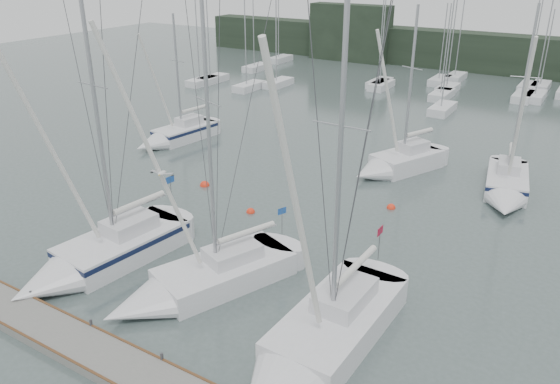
% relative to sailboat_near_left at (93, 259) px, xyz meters
% --- Properties ---
extents(ground, '(160.00, 160.00, 0.00)m').
position_rel_sailboat_near_left_xyz_m(ground, '(5.86, 0.56, -0.66)').
color(ground, '#495956').
rests_on(ground, ground).
extents(dock, '(24.00, 2.00, 0.40)m').
position_rel_sailboat_near_left_xyz_m(dock, '(5.86, -4.44, -0.46)').
color(dock, slate).
rests_on(dock, ground).
extents(far_treeline, '(90.00, 4.00, 5.00)m').
position_rel_sailboat_near_left_xyz_m(far_treeline, '(5.86, 62.56, 1.84)').
color(far_treeline, black).
rests_on(far_treeline, ground).
extents(far_building_left, '(12.00, 3.00, 8.00)m').
position_rel_sailboat_near_left_xyz_m(far_building_left, '(-14.14, 60.56, 3.34)').
color(far_building_left, black).
rests_on(far_building_left, ground).
extents(mast_forest, '(58.40, 23.79, 14.57)m').
position_rel_sailboat_near_left_xyz_m(mast_forest, '(5.55, 46.82, -0.17)').
color(mast_forest, white).
rests_on(mast_forest, ground).
extents(sailboat_near_left, '(4.29, 10.04, 15.64)m').
position_rel_sailboat_near_left_xyz_m(sailboat_near_left, '(0.00, 0.00, 0.00)').
color(sailboat_near_left, white).
rests_on(sailboat_near_left, ground).
extents(sailboat_near_center, '(6.30, 9.84, 15.49)m').
position_rel_sailboat_near_left_xyz_m(sailboat_near_center, '(5.51, 0.72, -0.12)').
color(sailboat_near_center, white).
rests_on(sailboat_near_center, ground).
extents(sailboat_near_right, '(3.52, 11.04, 15.76)m').
position_rel_sailboat_near_left_xyz_m(sailboat_near_right, '(12.68, -0.33, -0.05)').
color(sailboat_near_right, white).
rests_on(sailboat_near_right, ground).
extents(sailboat_mid_a, '(3.56, 8.16, 11.24)m').
position_rel_sailboat_near_left_xyz_m(sailboat_mid_a, '(-10.33, 17.48, -0.06)').
color(sailboat_mid_a, white).
rests_on(sailboat_mid_a, ground).
extents(sailboat_mid_c, '(5.50, 7.97, 12.52)m').
position_rel_sailboat_near_left_xyz_m(sailboat_mid_c, '(8.02, 20.68, -0.03)').
color(sailboat_mid_c, white).
rests_on(sailboat_mid_c, ground).
extents(sailboat_mid_d, '(3.94, 8.52, 12.94)m').
position_rel_sailboat_near_left_xyz_m(sailboat_mid_d, '(15.93, 20.46, -0.05)').
color(sailboat_mid_d, white).
rests_on(sailboat_mid_d, ground).
extents(buoy_a, '(0.55, 0.55, 0.55)m').
position_rel_sailboat_near_left_xyz_m(buoy_a, '(2.90, 9.75, -0.66)').
color(buoy_a, red).
rests_on(buoy_a, ground).
extents(buoy_b, '(0.56, 0.56, 0.56)m').
position_rel_sailboat_near_left_xyz_m(buoy_b, '(10.13, 14.93, -0.66)').
color(buoy_b, red).
rests_on(buoy_b, ground).
extents(buoy_c, '(0.67, 0.67, 0.67)m').
position_rel_sailboat_near_left_xyz_m(buoy_c, '(-2.22, 11.59, -0.66)').
color(buoy_c, red).
rests_on(buoy_c, ground).
extents(seagull, '(1.00, 0.47, 0.20)m').
position_rel_sailboat_near_left_xyz_m(seagull, '(5.46, -0.14, 5.86)').
color(seagull, silver).
rests_on(seagull, ground).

